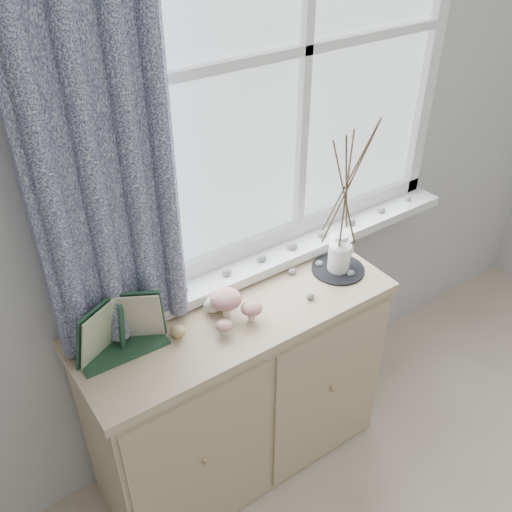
# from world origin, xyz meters

# --- Properties ---
(sideboard) EXTENTS (1.20, 0.45, 0.85)m
(sideboard) POSITION_xyz_m (-0.15, 1.75, 0.43)
(sideboard) COLOR beige
(sideboard) RESTS_ON ground
(botanical_book) EXTENTS (0.34, 0.14, 0.23)m
(botanical_book) POSITION_xyz_m (-0.57, 1.76, 0.97)
(botanical_book) COLOR #1E402B
(botanical_book) RESTS_ON sideboard
(toadstool_cluster) EXTENTS (0.19, 0.17, 0.10)m
(toadstool_cluster) POSITION_xyz_m (-0.19, 1.73, 0.91)
(toadstool_cluster) COLOR white
(toadstool_cluster) RESTS_ON sideboard
(wooden_eggs) EXTENTS (0.09, 0.11, 0.06)m
(wooden_eggs) POSITION_xyz_m (-0.41, 1.79, 0.88)
(wooden_eggs) COLOR tan
(wooden_eggs) RESTS_ON sideboard
(songbird_figurine) EXTENTS (0.14, 0.07, 0.07)m
(songbird_figurine) POSITION_xyz_m (-0.21, 1.80, 0.89)
(songbird_figurine) COLOR white
(songbird_figurine) RESTS_ON sideboard
(crocheted_doily) EXTENTS (0.21, 0.21, 0.01)m
(crocheted_doily) POSITION_xyz_m (0.31, 1.73, 0.85)
(crocheted_doily) COLOR black
(crocheted_doily) RESTS_ON sideboard
(twig_pitcher) EXTENTS (0.29, 0.29, 0.67)m
(twig_pitcher) POSITION_xyz_m (0.31, 1.73, 1.23)
(twig_pitcher) COLOR white
(twig_pitcher) RESTS_ON crocheted_doily
(sideboard_pebbles) EXTENTS (0.33, 0.23, 0.02)m
(sideboard_pebbles) POSITION_xyz_m (0.18, 1.76, 0.86)
(sideboard_pebbles) COLOR #9A9A9D
(sideboard_pebbles) RESTS_ON sideboard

